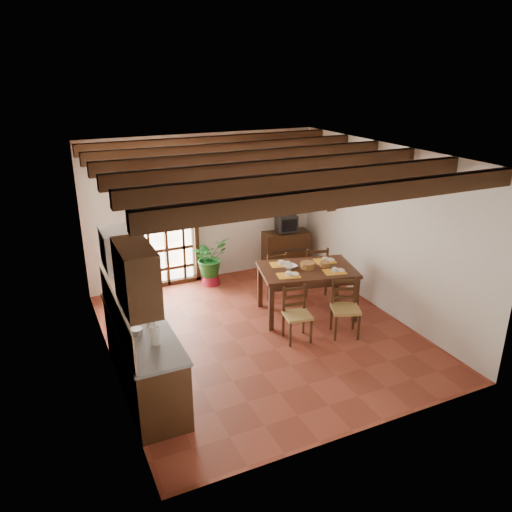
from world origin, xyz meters
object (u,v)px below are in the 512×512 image
kitchen_counter (143,355)px  pendant_lamp (307,192)px  dining_table (307,274)px  potted_plant (210,256)px  chair_near_right (345,318)px  sideboard (286,250)px  chair_near_left (297,324)px  crt_tv (287,223)px  chair_far_right (314,278)px  chair_far_left (273,282)px

kitchen_counter → pendant_lamp: size_ratio=2.66×
dining_table → potted_plant: size_ratio=0.89×
chair_near_right → sideboard: 2.82m
dining_table → chair_near_left: 0.99m
chair_near_right → crt_tv: size_ratio=2.11×
chair_near_left → pendant_lamp: bearing=62.9°
chair_near_right → dining_table: bearing=124.5°
kitchen_counter → crt_tv: kitchen_counter is taller
sideboard → pendant_lamp: 2.57m
chair_near_left → chair_far_right: (1.11, 1.35, 0.03)m
sideboard → crt_tv: (0.00, -0.01, 0.59)m
dining_table → sideboard: 2.06m
chair_far_left → pendant_lamp: 1.96m
chair_near_right → chair_far_left: 1.75m
potted_plant → pendant_lamp: size_ratio=2.28×
chair_near_left → chair_far_right: 1.75m
crt_tv → potted_plant: (-1.67, -0.07, -0.41)m
dining_table → potted_plant: (-1.03, 1.85, -0.16)m
chair_near_left → sideboard: size_ratio=0.90×
crt_tv → kitchen_counter: bearing=-133.8°
chair_far_left → pendant_lamp: size_ratio=1.04×
kitchen_counter → sideboard: kitchen_counter is taller
chair_far_left → potted_plant: (-0.84, 0.99, 0.30)m
chair_near_left → crt_tv: size_ratio=1.97×
crt_tv → potted_plant: bearing=-169.4°
chair_near_left → potted_plant: potted_plant is taller
chair_near_left → dining_table: bearing=59.1°
kitchen_counter → pendant_lamp: pendant_lamp is taller
chair_near_right → potted_plant: bearing=136.1°
chair_far_right → potted_plant: potted_plant is taller
potted_plant → chair_far_right: bearing=-36.5°
kitchen_counter → chair_far_right: kitchen_counter is taller
kitchen_counter → dining_table: 3.08m
chair_near_right → sideboard: bearing=102.6°
pendant_lamp → chair_near_left: bearing=-125.7°
chair_near_right → chair_far_left: (-0.38, 1.71, -0.01)m
crt_tv → pendant_lamp: 2.22m
dining_table → pendant_lamp: (0.00, 0.10, 1.35)m
chair_near_left → sideboard: bearing=73.9°
chair_near_left → chair_near_right: size_ratio=0.94×
dining_table → chair_far_right: size_ratio=1.87×
kitchen_counter → chair_near_right: (3.13, 0.05, -0.19)m
chair_far_right → pendant_lamp: 1.96m
kitchen_counter → chair_near_left: (2.38, 0.22, -0.21)m
chair_near_right → chair_far_right: (0.36, 1.53, 0.01)m
kitchen_counter → chair_far_left: (2.75, 1.75, -0.20)m
dining_table → chair_far_left: chair_far_left is taller
crt_tv → pendant_lamp: (-0.64, -1.82, 1.10)m
sideboard → potted_plant: bearing=-169.7°
chair_far_right → sideboard: chair_far_right is taller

